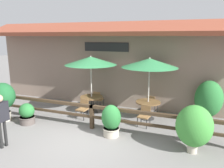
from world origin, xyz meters
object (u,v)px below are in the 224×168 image
(chair_near_streetside, at_px, (83,108))
(potted_plant_entrance_palm, at_px, (194,126))
(dining_table_middle, at_px, (148,105))
(potted_plant_tall_tropical, at_px, (111,121))
(potted_plant_corner_fern, at_px, (209,99))
(patio_umbrella_near, at_px, (91,61))
(pedestrian, at_px, (1,114))
(chair_near_wallside, at_px, (98,99))
(dining_table_near, at_px, (92,100))
(potted_plant_broad_leaf, at_px, (27,114))
(patio_umbrella_middle, at_px, (150,63))
(chair_middle_streetside, at_px, (145,115))
(potted_plant_small_flowering, at_px, (3,98))
(chair_middle_wallside, at_px, (152,103))

(chair_near_streetside, height_order, potted_plant_entrance_palm, potted_plant_entrance_palm)
(dining_table_middle, height_order, potted_plant_tall_tropical, potted_plant_tall_tropical)
(dining_table_middle, height_order, potted_plant_corner_fern, potted_plant_corner_fern)
(patio_umbrella_near, height_order, potted_plant_tall_tropical, patio_umbrella_near)
(dining_table_middle, bearing_deg, pedestrian, -133.16)
(potted_plant_entrance_palm, distance_m, pedestrian, 5.99)
(chair_near_wallside, bearing_deg, dining_table_near, 96.21)
(pedestrian, bearing_deg, chair_near_wallside, -9.47)
(pedestrian, bearing_deg, potted_plant_tall_tropical, -51.64)
(potted_plant_broad_leaf, distance_m, potted_plant_corner_fern, 7.55)
(patio_umbrella_near, bearing_deg, patio_umbrella_middle, 2.92)
(chair_middle_streetside, height_order, pedestrian, pedestrian)
(dining_table_near, bearing_deg, patio_umbrella_near, 0.00)
(dining_table_middle, xyz_separation_m, potted_plant_entrance_palm, (1.86, -2.29, 0.22))
(potted_plant_broad_leaf, distance_m, potted_plant_tall_tropical, 3.63)
(chair_near_streetside, distance_m, potted_plant_broad_leaf, 2.29)
(dining_table_middle, xyz_separation_m, potted_plant_corner_fern, (2.40, 0.73, 0.30))
(patio_umbrella_near, bearing_deg, potted_plant_small_flowering, -144.15)
(chair_middle_streetside, bearing_deg, patio_umbrella_middle, 101.61)
(dining_table_near, height_order, potted_plant_entrance_palm, potted_plant_entrance_palm)
(patio_umbrella_near, bearing_deg, chair_near_wallside, 92.25)
(dining_table_middle, bearing_deg, patio_umbrella_middle, 0.00)
(dining_table_middle, bearing_deg, chair_near_streetside, -161.00)
(patio_umbrella_near, distance_m, dining_table_near, 1.81)
(pedestrian, bearing_deg, dining_table_near, -12.51)
(dining_table_near, distance_m, potted_plant_entrance_palm, 4.98)
(potted_plant_tall_tropical, bearing_deg, pedestrian, -146.26)
(dining_table_near, bearing_deg, chair_near_wallside, 92.25)
(chair_near_streetside, height_order, chair_middle_streetside, same)
(potted_plant_broad_leaf, bearing_deg, chair_near_streetside, 36.36)
(chair_near_streetside, distance_m, chair_middle_streetside, 2.70)
(potted_plant_tall_tropical, bearing_deg, dining_table_near, 131.13)
(potted_plant_tall_tropical, bearing_deg, chair_middle_streetside, 54.80)
(chair_near_wallside, height_order, potted_plant_small_flowering, potted_plant_small_flowering)
(potted_plant_small_flowering, height_order, potted_plant_tall_tropical, potted_plant_small_flowering)
(chair_middle_wallside, bearing_deg, patio_umbrella_near, 34.54)
(potted_plant_broad_leaf, bearing_deg, potted_plant_corner_fern, 23.51)
(chair_middle_streetside, bearing_deg, pedestrian, -130.60)
(chair_near_wallside, bearing_deg, potted_plant_broad_leaf, 61.59)
(dining_table_middle, relative_size, potted_plant_broad_leaf, 1.22)
(potted_plant_broad_leaf, relative_size, potted_plant_corner_fern, 0.50)
(patio_umbrella_middle, relative_size, potted_plant_small_flowering, 1.63)
(chair_near_wallside, xyz_separation_m, pedestrian, (-1.19, -4.75, 0.66))
(dining_table_near, distance_m, patio_umbrella_middle, 3.19)
(dining_table_near, xyz_separation_m, patio_umbrella_middle, (2.62, 0.13, 1.81))
(dining_table_near, distance_m, potted_plant_corner_fern, 5.11)
(chair_near_wallside, bearing_deg, chair_middle_streetside, 155.31)
(chair_near_streetside, xyz_separation_m, dining_table_middle, (2.66, 0.92, 0.16))
(dining_table_middle, bearing_deg, chair_middle_streetside, -87.58)
(chair_near_wallside, bearing_deg, potted_plant_corner_fern, -175.12)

